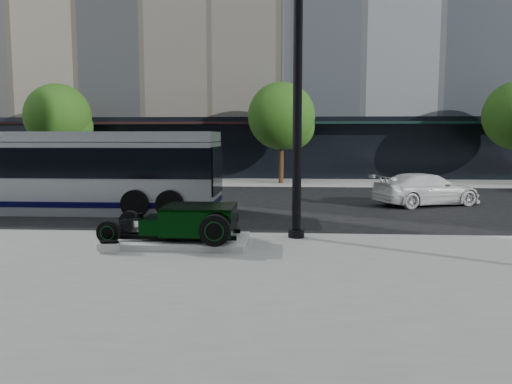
# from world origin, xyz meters

# --- Properties ---
(ground) EXTENTS (120.00, 120.00, 0.00)m
(ground) POSITION_xyz_m (0.00, 0.00, 0.00)
(ground) COLOR black
(ground) RESTS_ON ground
(sidewalk_far) EXTENTS (70.00, 4.00, 0.12)m
(sidewalk_far) POSITION_xyz_m (0.00, 14.00, 0.06)
(sidewalk_far) COLOR gray
(sidewalk_far) RESTS_ON ground
(street_trees) EXTENTS (29.80, 3.80, 5.70)m
(street_trees) POSITION_xyz_m (1.15, 13.07, 3.77)
(street_trees) COLOR black
(street_trees) RESTS_ON sidewalk_far
(display_plinth) EXTENTS (3.40, 1.80, 0.15)m
(display_plinth) POSITION_xyz_m (-1.26, -3.56, 0.20)
(display_plinth) COLOR silver
(display_plinth) RESTS_ON sidewalk_near
(hot_rod) EXTENTS (3.22, 2.00, 0.81)m
(hot_rod) POSITION_xyz_m (-0.93, -3.56, 0.70)
(hot_rod) COLOR black
(hot_rod) RESTS_ON display_plinth
(info_plaque) EXTENTS (0.44, 0.36, 0.31)m
(info_plaque) POSITION_xyz_m (-2.61, -4.56, 0.24)
(info_plaque) COLOR silver
(info_plaque) RESTS_ON sidewalk_near
(lamppost) EXTENTS (0.43, 0.43, 7.79)m
(lamppost) POSITION_xyz_m (1.66, -2.55, 3.72)
(lamppost) COLOR black
(lamppost) RESTS_ON sidewalk_near
(transit_bus) EXTENTS (12.12, 2.88, 2.92)m
(transit_bus) POSITION_xyz_m (-7.14, 2.29, 1.49)
(transit_bus) COLOR silver
(transit_bus) RESTS_ON ground
(white_sedan) EXTENTS (4.79, 3.33, 1.29)m
(white_sedan) POSITION_xyz_m (6.98, 4.87, 0.64)
(white_sedan) COLOR silver
(white_sedan) RESTS_ON ground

